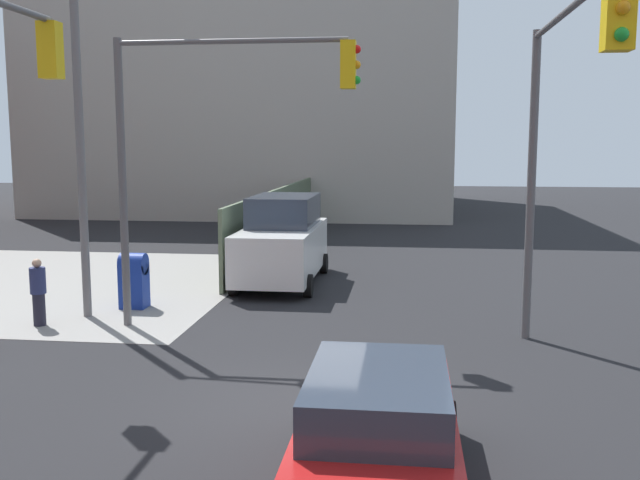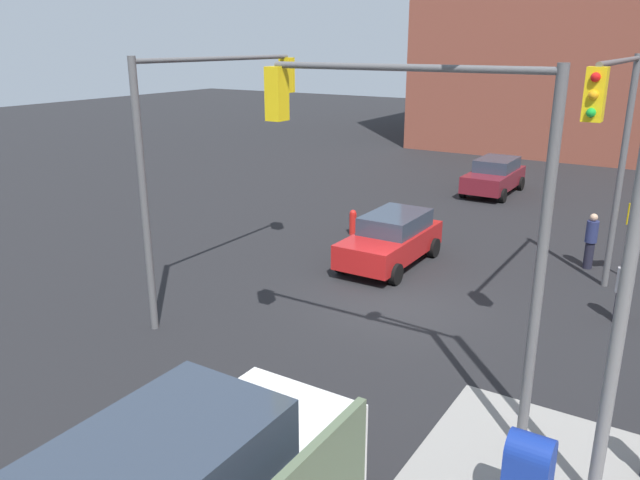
% 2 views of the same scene
% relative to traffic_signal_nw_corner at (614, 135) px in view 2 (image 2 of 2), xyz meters
% --- Properties ---
extents(ground_plane, '(120.00, 120.00, 0.00)m').
position_rel_traffic_signal_nw_corner_xyz_m(ground_plane, '(2.05, -4.50, -4.68)').
color(ground_plane, black).
extents(traffic_signal_nw_corner, '(6.32, 0.36, 6.50)m').
position_rel_traffic_signal_nw_corner_xyz_m(traffic_signal_nw_corner, '(0.00, 0.00, 0.00)').
color(traffic_signal_nw_corner, '#59595B').
rests_on(traffic_signal_nw_corner, ground).
extents(traffic_signal_se_corner, '(6.22, 0.36, 6.50)m').
position_rel_traffic_signal_nw_corner_xyz_m(traffic_signal_se_corner, '(4.15, -9.00, -0.01)').
color(traffic_signal_se_corner, '#59595B').
rests_on(traffic_signal_se_corner, ground).
extents(traffic_signal_ne_corner, '(0.36, 5.47, 6.50)m').
position_rel_traffic_signal_nw_corner_xyz_m(traffic_signal_ne_corner, '(6.55, -2.09, -0.05)').
color(traffic_signal_ne_corner, '#59595B').
rests_on(traffic_signal_ne_corner, ground).
extents(street_lamp_corner, '(0.56, 2.67, 8.00)m').
position_rel_traffic_signal_nw_corner_xyz_m(street_lamp_corner, '(7.23, 0.93, 0.02)').
color(street_lamp_corner, slate).
rests_on(street_lamp_corner, ground).
extents(warning_sign_two_way, '(0.48, 0.48, 2.40)m').
position_rel_traffic_signal_nw_corner_xyz_m(warning_sign_two_way, '(-3.35, 0.50, -3.04)').
color(warning_sign_two_way, '#4C4C4C').
rests_on(warning_sign_two_way, ground).
extents(mailbox_blue, '(0.56, 0.64, 1.43)m').
position_rel_traffic_signal_nw_corner_xyz_m(mailbox_blue, '(8.25, 0.50, -3.92)').
color(mailbox_blue, navy).
rests_on(mailbox_blue, ground).
extents(fire_hydrant, '(0.26, 0.26, 0.94)m').
position_rel_traffic_signal_nw_corner_xyz_m(fire_hydrant, '(-2.95, -8.70, -4.19)').
color(fire_hydrant, red).
rests_on(fire_hydrant, ground).
extents(sedan_maroon, '(4.27, 2.02, 1.62)m').
position_rel_traffic_signal_nw_corner_xyz_m(sedan_maroon, '(-12.21, -6.34, -3.84)').
color(sedan_maroon, maroon).
rests_on(sedan_maroon, ground).
extents(hatchback_red, '(4.26, 2.02, 1.62)m').
position_rel_traffic_signal_nw_corner_xyz_m(hatchback_red, '(-0.82, -6.11, -3.84)').
color(hatchback_red, '#B21919').
rests_on(hatchback_red, ground).
extents(pedestrian_crossing, '(0.36, 0.36, 1.77)m').
position_rel_traffic_signal_nw_corner_xyz_m(pedestrian_crossing, '(-3.75, -0.70, -3.75)').
color(pedestrian_crossing, navy).
rests_on(pedestrian_crossing, ground).
extents(pedestrian_walking_north, '(0.36, 0.36, 1.68)m').
position_rel_traffic_signal_nw_corner_xyz_m(pedestrian_walking_north, '(0.05, 0.70, -3.81)').
color(pedestrian_walking_north, '#B2B2B7').
rests_on(pedestrian_walking_north, ground).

